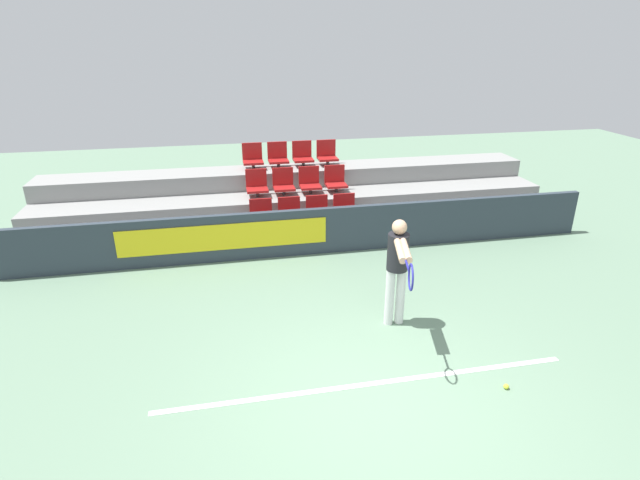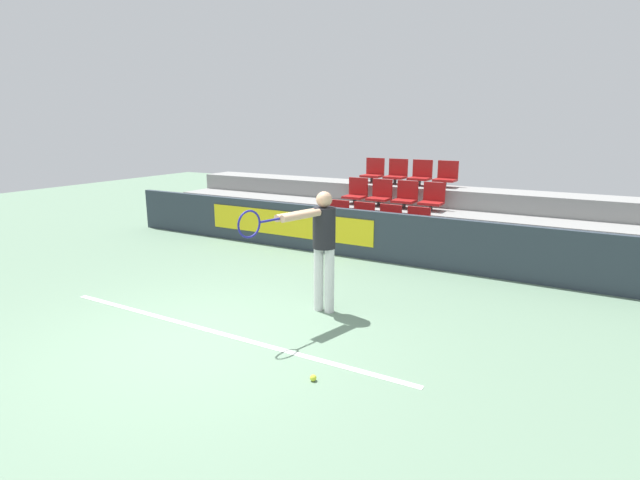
% 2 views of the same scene
% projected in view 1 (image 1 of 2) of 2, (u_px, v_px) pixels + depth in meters
% --- Properties ---
extents(ground_plane, '(30.00, 30.00, 0.00)m').
position_uv_depth(ground_plane, '(376.00, 400.00, 5.83)').
color(ground_plane, slate).
extents(court_baseline, '(5.17, 0.08, 0.01)m').
position_uv_depth(court_baseline, '(369.00, 384.00, 6.10)').
color(court_baseline, white).
rests_on(court_baseline, ground).
extents(barrier_wall, '(11.38, 0.14, 0.91)m').
position_uv_depth(barrier_wall, '(308.00, 232.00, 9.52)').
color(barrier_wall, '#2D3842').
rests_on(barrier_wall, ground).
extents(bleacher_tier_front, '(10.98, 0.89, 0.38)m').
position_uv_depth(bleacher_tier_front, '(305.00, 234.00, 10.11)').
color(bleacher_tier_front, gray).
rests_on(bleacher_tier_front, ground).
extents(bleacher_tier_middle, '(10.98, 0.89, 0.75)m').
position_uv_depth(bleacher_tier_middle, '(298.00, 211.00, 10.84)').
color(bleacher_tier_middle, gray).
rests_on(bleacher_tier_middle, ground).
extents(bleacher_tier_back, '(10.98, 0.89, 1.13)m').
position_uv_depth(bleacher_tier_back, '(292.00, 191.00, 11.57)').
color(bleacher_tier_back, gray).
rests_on(bleacher_tier_back, ground).
extents(stadium_chair_0, '(0.45, 0.40, 0.55)m').
position_uv_depth(stadium_chair_0, '(261.00, 216.00, 9.89)').
color(stadium_chair_0, '#333333').
rests_on(stadium_chair_0, bleacher_tier_front).
extents(stadium_chair_1, '(0.45, 0.40, 0.55)m').
position_uv_depth(stadium_chair_1, '(290.00, 214.00, 10.00)').
color(stadium_chair_1, '#333333').
rests_on(stadium_chair_1, bleacher_tier_front).
extents(stadium_chair_2, '(0.45, 0.40, 0.55)m').
position_uv_depth(stadium_chair_2, '(318.00, 212.00, 10.10)').
color(stadium_chair_2, '#333333').
rests_on(stadium_chair_2, bleacher_tier_front).
extents(stadium_chair_3, '(0.45, 0.40, 0.55)m').
position_uv_depth(stadium_chair_3, '(345.00, 210.00, 10.21)').
color(stadium_chair_3, '#333333').
rests_on(stadium_chair_3, bleacher_tier_front).
extents(stadium_chair_4, '(0.45, 0.40, 0.55)m').
position_uv_depth(stadium_chair_4, '(257.00, 185.00, 10.55)').
color(stadium_chair_4, '#333333').
rests_on(stadium_chair_4, bleacher_tier_middle).
extents(stadium_chair_5, '(0.45, 0.40, 0.55)m').
position_uv_depth(stadium_chair_5, '(284.00, 183.00, 10.66)').
color(stadium_chair_5, '#333333').
rests_on(stadium_chair_5, bleacher_tier_middle).
extents(stadium_chair_6, '(0.45, 0.40, 0.55)m').
position_uv_depth(stadium_chair_6, '(310.00, 182.00, 10.76)').
color(stadium_chair_6, '#333333').
rests_on(stadium_chair_6, bleacher_tier_middle).
extents(stadium_chair_7, '(0.45, 0.40, 0.55)m').
position_uv_depth(stadium_chair_7, '(335.00, 180.00, 10.87)').
color(stadium_chair_7, '#333333').
rests_on(stadium_chair_7, bleacher_tier_middle).
extents(stadium_chair_8, '(0.45, 0.40, 0.55)m').
position_uv_depth(stadium_chair_8, '(253.00, 158.00, 11.21)').
color(stadium_chair_8, '#333333').
rests_on(stadium_chair_8, bleacher_tier_back).
extents(stadium_chair_9, '(0.45, 0.40, 0.55)m').
position_uv_depth(stadium_chair_9, '(278.00, 157.00, 11.32)').
color(stadium_chair_9, '#333333').
rests_on(stadium_chair_9, bleacher_tier_back).
extents(stadium_chair_10, '(0.45, 0.40, 0.55)m').
position_uv_depth(stadium_chair_10, '(303.00, 155.00, 11.42)').
color(stadium_chair_10, '#333333').
rests_on(stadium_chair_10, bleacher_tier_back).
extents(stadium_chair_11, '(0.45, 0.40, 0.55)m').
position_uv_depth(stadium_chair_11, '(327.00, 154.00, 11.52)').
color(stadium_chair_11, '#333333').
rests_on(stadium_chair_11, bleacher_tier_back).
extents(tennis_player, '(0.48, 1.50, 1.62)m').
position_uv_depth(tennis_player, '(398.00, 264.00, 6.93)').
color(tennis_player, silver).
rests_on(tennis_player, ground).
extents(tennis_ball, '(0.07, 0.07, 0.07)m').
position_uv_depth(tennis_ball, '(506.00, 386.00, 6.01)').
color(tennis_ball, '#CCDB33').
rests_on(tennis_ball, ground).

